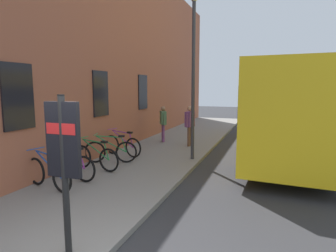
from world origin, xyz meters
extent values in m
plane|color=#2D2D30|center=(6.00, -1.00, 0.00)|extent=(60.00, 60.00, 0.00)
cube|color=gray|center=(8.00, 1.75, 0.06)|extent=(24.00, 3.50, 0.12)
cube|color=#9E563D|center=(9.00, 3.80, 4.18)|extent=(22.00, 0.60, 8.36)
cube|color=black|center=(2.00, 3.48, 2.40)|extent=(0.90, 0.06, 1.60)
cube|color=black|center=(5.50, 3.48, 2.40)|extent=(0.90, 0.06, 1.60)
cube|color=black|center=(9.00, 3.48, 2.40)|extent=(0.90, 0.06, 1.60)
torus|color=black|center=(2.28, 3.36, 0.48)|extent=(0.22, 0.71, 0.72)
torus|color=black|center=(2.04, 2.34, 0.48)|extent=(0.22, 0.71, 0.72)
cylinder|color=#1E4CA5|center=(2.16, 2.83, 0.76)|extent=(0.27, 1.00, 0.58)
cylinder|color=#1E4CA5|center=(2.18, 2.90, 1.00)|extent=(0.23, 0.84, 0.09)
cylinder|color=#1E4CA5|center=(2.06, 2.41, 0.73)|extent=(0.08, 0.19, 0.51)
cube|color=black|center=(2.08, 2.49, 1.02)|extent=(0.14, 0.22, 0.06)
cylinder|color=#1E4CA5|center=(2.27, 3.31, 1.08)|extent=(0.47, 0.13, 0.02)
torus|color=black|center=(2.98, 3.37, 0.48)|extent=(0.12, 0.72, 0.72)
torus|color=black|center=(2.89, 2.32, 0.48)|extent=(0.12, 0.72, 0.72)
cylinder|color=#8C338C|center=(2.93, 2.82, 0.76)|extent=(0.12, 1.02, 0.58)
cylinder|color=#8C338C|center=(2.94, 2.90, 1.00)|extent=(0.11, 0.85, 0.09)
cylinder|color=#8C338C|center=(2.90, 2.40, 0.73)|extent=(0.05, 0.19, 0.51)
cube|color=black|center=(2.90, 2.47, 1.02)|extent=(0.12, 0.21, 0.06)
cylinder|color=#8C338C|center=(2.97, 3.32, 1.08)|extent=(0.48, 0.06, 0.02)
torus|color=black|center=(4.02, 3.25, 0.48)|extent=(0.14, 0.72, 0.72)
torus|color=black|center=(3.90, 2.21, 0.48)|extent=(0.14, 0.72, 0.72)
cylinder|color=#267F3F|center=(3.96, 2.70, 0.76)|extent=(0.16, 1.01, 0.58)
cylinder|color=#267F3F|center=(3.96, 2.78, 1.00)|extent=(0.14, 0.85, 0.09)
cylinder|color=#267F3F|center=(3.91, 2.28, 0.73)|extent=(0.06, 0.19, 0.51)
cube|color=black|center=(3.91, 2.36, 1.02)|extent=(0.12, 0.21, 0.06)
cylinder|color=#267F3F|center=(4.01, 3.20, 1.08)|extent=(0.48, 0.08, 0.02)
torus|color=black|center=(4.65, 3.22, 0.48)|extent=(0.30, 0.70, 0.72)
torus|color=black|center=(5.01, 2.23, 0.48)|extent=(0.30, 0.70, 0.72)
cylinder|color=#267F3F|center=(4.84, 2.70, 0.76)|extent=(0.38, 0.97, 0.58)
cylinder|color=#267F3F|center=(4.81, 2.77, 1.00)|extent=(0.32, 0.81, 0.09)
cylinder|color=#267F3F|center=(4.98, 2.30, 0.73)|extent=(0.10, 0.19, 0.51)
cube|color=black|center=(4.96, 2.37, 1.02)|extent=(0.16, 0.22, 0.06)
cylinder|color=#267F3F|center=(4.67, 3.17, 1.08)|extent=(0.46, 0.19, 0.02)
torus|color=black|center=(5.95, 3.35, 0.48)|extent=(0.22, 0.71, 0.72)
torus|color=black|center=(5.71, 2.33, 0.48)|extent=(0.22, 0.71, 0.72)
cylinder|color=#8C338C|center=(5.82, 2.82, 0.76)|extent=(0.27, 1.00, 0.58)
cylinder|color=#8C338C|center=(5.84, 2.89, 1.00)|extent=(0.23, 0.84, 0.09)
cylinder|color=#8C338C|center=(5.73, 2.41, 0.73)|extent=(0.08, 0.19, 0.51)
cube|color=black|center=(5.74, 2.48, 1.02)|extent=(0.14, 0.22, 0.06)
cylinder|color=#8C338C|center=(5.94, 3.31, 1.08)|extent=(0.47, 0.13, 0.02)
cylinder|color=black|center=(0.09, 0.55, 1.32)|extent=(0.10, 0.10, 2.40)
cube|color=black|center=(0.09, 0.55, 1.87)|extent=(0.09, 0.55, 1.10)
cube|color=red|center=(0.09, 0.55, 2.03)|extent=(0.10, 0.50, 0.16)
cube|color=yellow|center=(9.04, -3.00, 1.85)|extent=(10.62, 3.04, 3.00)
cube|color=black|center=(9.04, -3.00, 2.21)|extent=(10.41, 3.07, 0.90)
cylinder|color=black|center=(5.74, -1.63, 0.50)|extent=(1.01, 0.30, 1.00)
cylinder|color=black|center=(12.33, -4.37, 0.50)|extent=(1.01, 0.30, 1.00)
cylinder|color=black|center=(12.45, -1.98, 0.50)|extent=(1.01, 0.30, 1.00)
cylinder|color=#723F72|center=(8.97, 2.46, 0.53)|extent=(0.12, 0.12, 0.81)
cylinder|color=#723F72|center=(8.82, 2.37, 0.53)|extent=(0.12, 0.12, 0.81)
cube|color=#4C724C|center=(8.90, 2.41, 1.24)|extent=(0.53, 0.45, 0.61)
sphere|color=#8C664C|center=(8.90, 2.41, 1.66)|extent=(0.22, 0.22, 0.22)
cylinder|color=#4C724C|center=(9.13, 2.55, 1.20)|extent=(0.09, 0.09, 0.54)
cylinder|color=#4C724C|center=(8.67, 2.28, 1.20)|extent=(0.09, 0.09, 0.54)
cylinder|color=brown|center=(8.29, 1.01, 0.54)|extent=(0.12, 0.12, 0.85)
cylinder|color=brown|center=(8.47, 0.97, 0.54)|extent=(0.12, 0.12, 0.85)
cube|color=#723F72|center=(8.38, 0.99, 1.28)|extent=(0.53, 0.34, 0.64)
sphere|color=tan|center=(8.38, 0.99, 1.73)|extent=(0.23, 0.23, 0.23)
cylinder|color=#723F72|center=(8.11, 1.05, 1.24)|extent=(0.10, 0.10, 0.56)
cylinder|color=#723F72|center=(8.65, 0.94, 1.24)|extent=(0.10, 0.10, 0.56)
cylinder|color=#333338|center=(6.29, 0.30, 2.78)|extent=(0.12, 0.12, 5.32)
camera|label=1|loc=(-3.12, -2.24, 2.62)|focal=30.07mm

